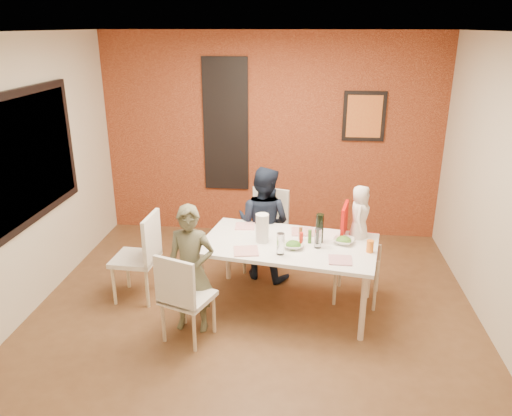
# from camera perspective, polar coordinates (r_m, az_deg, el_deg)

# --- Properties ---
(ground) EXTENTS (4.50, 4.50, 0.00)m
(ground) POSITION_cam_1_polar(r_m,az_deg,el_deg) (5.14, -0.35, -12.23)
(ground) COLOR brown
(ground) RESTS_ON ground
(ceiling) EXTENTS (4.50, 4.50, 0.02)m
(ceiling) POSITION_cam_1_polar(r_m,az_deg,el_deg) (4.33, -0.43, 19.48)
(ceiling) COLOR white
(ceiling) RESTS_ON wall_back
(wall_back) EXTENTS (4.50, 0.02, 2.70)m
(wall_back) POSITION_cam_1_polar(r_m,az_deg,el_deg) (6.72, 1.71, 8.15)
(wall_back) COLOR beige
(wall_back) RESTS_ON ground
(wall_front) EXTENTS (4.50, 0.02, 2.70)m
(wall_front) POSITION_cam_1_polar(r_m,az_deg,el_deg) (2.54, -6.06, -13.59)
(wall_front) COLOR beige
(wall_front) RESTS_ON ground
(wall_left) EXTENTS (0.02, 4.50, 2.70)m
(wall_left) POSITION_cam_1_polar(r_m,az_deg,el_deg) (5.29, -25.45, 2.79)
(wall_left) COLOR beige
(wall_left) RESTS_ON ground
(wall_right) EXTENTS (0.02, 4.50, 2.70)m
(wall_right) POSITION_cam_1_polar(r_m,az_deg,el_deg) (4.87, 26.98, 1.16)
(wall_right) COLOR beige
(wall_right) RESTS_ON ground
(brick_accent_wall) EXTENTS (4.50, 0.02, 2.70)m
(brick_accent_wall) POSITION_cam_1_polar(r_m,az_deg,el_deg) (6.70, 1.70, 8.11)
(brick_accent_wall) COLOR maroon
(brick_accent_wall) RESTS_ON ground
(picture_window_frame) EXTENTS (0.05, 1.70, 1.30)m
(picture_window_frame) POSITION_cam_1_polar(r_m,az_deg,el_deg) (5.39, -24.44, 5.47)
(picture_window_frame) COLOR black
(picture_window_frame) RESTS_ON wall_left
(picture_window_pane) EXTENTS (0.02, 1.55, 1.15)m
(picture_window_pane) POSITION_cam_1_polar(r_m,az_deg,el_deg) (5.38, -24.30, 5.47)
(picture_window_pane) COLOR black
(picture_window_pane) RESTS_ON wall_left
(glassblock_strip) EXTENTS (0.55, 0.03, 1.70)m
(glassblock_strip) POSITION_cam_1_polar(r_m,az_deg,el_deg) (6.73, -3.47, 9.43)
(glassblock_strip) COLOR silver
(glassblock_strip) RESTS_ON wall_back
(glassblock_surround) EXTENTS (0.60, 0.03, 1.76)m
(glassblock_surround) POSITION_cam_1_polar(r_m,az_deg,el_deg) (6.72, -3.47, 9.42)
(glassblock_surround) COLOR black
(glassblock_surround) RESTS_ON wall_back
(art_print_frame) EXTENTS (0.54, 0.03, 0.64)m
(art_print_frame) POSITION_cam_1_polar(r_m,az_deg,el_deg) (6.65, 12.25, 10.20)
(art_print_frame) COLOR black
(art_print_frame) RESTS_ON wall_back
(art_print_canvas) EXTENTS (0.44, 0.01, 0.54)m
(art_print_canvas) POSITION_cam_1_polar(r_m,az_deg,el_deg) (6.64, 12.26, 10.18)
(art_print_canvas) COLOR orange
(art_print_canvas) RESTS_ON wall_back
(dining_table) EXTENTS (1.85, 1.23, 0.72)m
(dining_table) POSITION_cam_1_polar(r_m,az_deg,el_deg) (5.01, 3.76, -4.66)
(dining_table) COLOR white
(dining_table) RESTS_ON ground
(chair_near) EXTENTS (0.53, 0.53, 0.88)m
(chair_near) POSITION_cam_1_polar(r_m,az_deg,el_deg) (4.57, -8.39, -9.72)
(chair_near) COLOR silver
(chair_near) RESTS_ON ground
(chair_far) EXTENTS (0.55, 0.55, 0.96)m
(chair_far) POSITION_cam_1_polar(r_m,az_deg,el_deg) (5.88, 1.30, -1.98)
(chair_far) COLOR silver
(chair_far) RESTS_ON ground
(chair_left) EXTENTS (0.46, 0.46, 0.95)m
(chair_left) POSITION_cam_1_polar(r_m,az_deg,el_deg) (5.34, -12.86, -4.97)
(chair_left) COLOR white
(chair_left) RESTS_ON ground
(high_chair) EXTENTS (0.51, 0.51, 1.04)m
(high_chair) POSITION_cam_1_polar(r_m,az_deg,el_deg) (5.27, 11.22, -4.05)
(high_chair) COLOR red
(high_chair) RESTS_ON ground
(child_near) EXTENTS (0.46, 0.31, 1.25)m
(child_near) POSITION_cam_1_polar(r_m,az_deg,el_deg) (4.70, -7.45, -6.97)
(child_near) COLOR brown
(child_near) RESTS_ON ground
(child_far) EXTENTS (0.77, 0.69, 1.31)m
(child_far) POSITION_cam_1_polar(r_m,az_deg,el_deg) (5.61, 0.87, -1.75)
(child_far) COLOR black
(child_far) RESTS_ON ground
(toddler) EXTENTS (0.26, 0.35, 0.65)m
(toddler) POSITION_cam_1_polar(r_m,az_deg,el_deg) (5.14, 11.77, -0.93)
(toddler) COLOR silver
(toddler) RESTS_ON high_chair
(plate_near_left) EXTENTS (0.27, 0.27, 0.01)m
(plate_near_left) POSITION_cam_1_polar(r_m,az_deg,el_deg) (4.79, -1.14, -4.94)
(plate_near_left) COLOR white
(plate_near_left) RESTS_ON dining_table
(plate_far_mid) EXTENTS (0.25, 0.25, 0.01)m
(plate_far_mid) POSITION_cam_1_polar(r_m,az_deg,el_deg) (5.24, 5.38, -2.70)
(plate_far_mid) COLOR white
(plate_far_mid) RESTS_ON dining_table
(plate_near_right) EXTENTS (0.21, 0.21, 0.01)m
(plate_near_right) POSITION_cam_1_polar(r_m,az_deg,el_deg) (4.68, 9.61, -5.89)
(plate_near_right) COLOR silver
(plate_near_right) RESTS_ON dining_table
(plate_far_left) EXTENTS (0.22, 0.22, 0.01)m
(plate_far_left) POSITION_cam_1_polar(r_m,az_deg,el_deg) (5.36, -1.26, -2.09)
(plate_far_left) COLOR white
(plate_far_left) RESTS_ON dining_table
(salad_bowl_a) EXTENTS (0.20, 0.20, 0.05)m
(salad_bowl_a) POSITION_cam_1_polar(r_m,az_deg,el_deg) (4.87, 4.29, -4.30)
(salad_bowl_a) COLOR white
(salad_bowl_a) RESTS_ON dining_table
(salad_bowl_b) EXTENTS (0.26, 0.26, 0.05)m
(salad_bowl_b) POSITION_cam_1_polar(r_m,az_deg,el_deg) (5.03, 9.98, -3.73)
(salad_bowl_b) COLOR white
(salad_bowl_b) RESTS_ON dining_table
(wine_bottle) EXTENTS (0.08, 0.08, 0.30)m
(wine_bottle) POSITION_cam_1_polar(r_m,az_deg,el_deg) (4.97, 7.29, -2.31)
(wine_bottle) COLOR black
(wine_bottle) RESTS_ON dining_table
(wine_glass_a) EXTENTS (0.07, 0.07, 0.21)m
(wine_glass_a) POSITION_cam_1_polar(r_m,az_deg,el_deg) (4.70, 2.81, -4.11)
(wine_glass_a) COLOR white
(wine_glass_a) RESTS_ON dining_table
(wine_glass_b) EXTENTS (0.07, 0.07, 0.20)m
(wine_glass_b) POSITION_cam_1_polar(r_m,az_deg,el_deg) (4.87, 7.09, -3.45)
(wine_glass_b) COLOR white
(wine_glass_b) RESTS_ON dining_table
(paper_towel_roll) EXTENTS (0.13, 0.13, 0.29)m
(paper_towel_roll) POSITION_cam_1_polar(r_m,az_deg,el_deg) (4.95, 0.71, -2.31)
(paper_towel_roll) COLOR white
(paper_towel_roll) RESTS_ON dining_table
(condiment_red) EXTENTS (0.04, 0.04, 0.14)m
(condiment_red) POSITION_cam_1_polar(r_m,az_deg,el_deg) (4.90, 5.19, -3.59)
(condiment_red) COLOR red
(condiment_red) RESTS_ON dining_table
(condiment_green) EXTENTS (0.04, 0.04, 0.14)m
(condiment_green) POSITION_cam_1_polar(r_m,az_deg,el_deg) (4.97, 6.16, -3.26)
(condiment_green) COLOR #387025
(condiment_green) RESTS_ON dining_table
(condiment_brown) EXTENTS (0.04, 0.04, 0.14)m
(condiment_brown) POSITION_cam_1_polar(r_m,az_deg,el_deg) (5.02, 5.11, -2.96)
(condiment_brown) COLOR brown
(condiment_brown) RESTS_ON dining_table
(sippy_cup) EXTENTS (0.07, 0.07, 0.12)m
(sippy_cup) POSITION_cam_1_polar(r_m,az_deg,el_deg) (4.88, 12.90, -4.29)
(sippy_cup) COLOR orange
(sippy_cup) RESTS_ON dining_table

